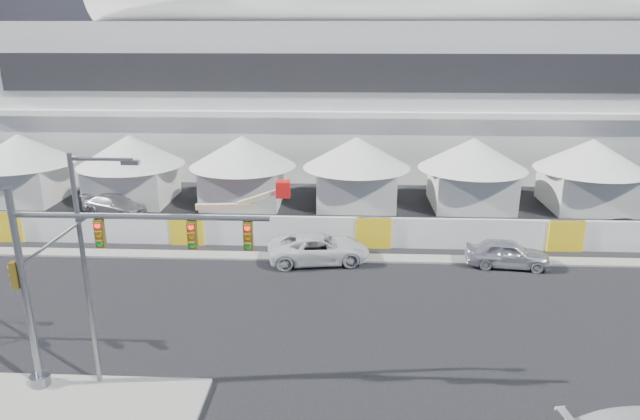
{
  "coord_description": "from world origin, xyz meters",
  "views": [
    {
      "loc": [
        4.2,
        -19.78,
        13.41
      ],
      "look_at": [
        2.79,
        10.0,
        3.89
      ],
      "focal_mm": 32.0,
      "sensor_mm": 36.0,
      "label": 1
    }
  ],
  "objects_px": {
    "lot_car_c": "(115,205)",
    "traffic_mast": "(74,283)",
    "pickup_curb": "(319,248)",
    "boom_lift": "(218,222)",
    "streetlight_median": "(90,257)",
    "lot_car_b": "(629,229)",
    "sedan_silver": "(507,253)"
  },
  "relations": [
    {
      "from": "streetlight_median",
      "to": "traffic_mast",
      "type": "bearing_deg",
      "value": -143.68
    },
    {
      "from": "sedan_silver",
      "to": "boom_lift",
      "type": "height_order",
      "value": "boom_lift"
    },
    {
      "from": "streetlight_median",
      "to": "boom_lift",
      "type": "bearing_deg",
      "value": 86.97
    },
    {
      "from": "traffic_mast",
      "to": "pickup_curb",
      "type": "bearing_deg",
      "value": 57.67
    },
    {
      "from": "boom_lift",
      "to": "streetlight_median",
      "type": "bearing_deg",
      "value": -98.13
    },
    {
      "from": "sedan_silver",
      "to": "lot_car_b",
      "type": "xyz_separation_m",
      "value": [
        9.21,
        4.76,
        -0.05
      ]
    },
    {
      "from": "pickup_curb",
      "to": "streetlight_median",
      "type": "xyz_separation_m",
      "value": [
        -7.8,
        -12.77,
        4.55
      ]
    },
    {
      "from": "sedan_silver",
      "to": "streetlight_median",
      "type": "relative_size",
      "value": 0.52
    },
    {
      "from": "pickup_curb",
      "to": "boom_lift",
      "type": "bearing_deg",
      "value": 50.85
    },
    {
      "from": "traffic_mast",
      "to": "streetlight_median",
      "type": "distance_m",
      "value": 1.1
    },
    {
      "from": "lot_car_b",
      "to": "boom_lift",
      "type": "distance_m",
      "value": 27.25
    },
    {
      "from": "pickup_curb",
      "to": "traffic_mast",
      "type": "height_order",
      "value": "traffic_mast"
    },
    {
      "from": "lot_car_b",
      "to": "traffic_mast",
      "type": "relative_size",
      "value": 0.47
    },
    {
      "from": "traffic_mast",
      "to": "boom_lift",
      "type": "bearing_deg",
      "value": 85.29
    },
    {
      "from": "sedan_silver",
      "to": "lot_car_c",
      "type": "bearing_deg",
      "value": 78.2
    },
    {
      "from": "sedan_silver",
      "to": "pickup_curb",
      "type": "relative_size",
      "value": 0.79
    },
    {
      "from": "lot_car_c",
      "to": "streetlight_median",
      "type": "xyz_separation_m",
      "value": [
        7.96,
        -21.14,
        4.64
      ]
    },
    {
      "from": "pickup_curb",
      "to": "sedan_silver",
      "type": "bearing_deg",
      "value": -100.37
    },
    {
      "from": "lot_car_b",
      "to": "traffic_mast",
      "type": "xyz_separation_m",
      "value": [
        -28.65,
        -17.73,
        3.74
      ]
    },
    {
      "from": "traffic_mast",
      "to": "sedan_silver",
      "type": "bearing_deg",
      "value": 33.72
    },
    {
      "from": "lot_car_b",
      "to": "lot_car_c",
      "type": "distance_m",
      "value": 36.28
    },
    {
      "from": "pickup_curb",
      "to": "boom_lift",
      "type": "xyz_separation_m",
      "value": [
        -6.92,
        3.95,
        0.18
      ]
    },
    {
      "from": "lot_car_c",
      "to": "traffic_mast",
      "type": "bearing_deg",
      "value": -138.44
    },
    {
      "from": "sedan_silver",
      "to": "pickup_curb",
      "type": "bearing_deg",
      "value": 94.91
    },
    {
      "from": "sedan_silver",
      "to": "streetlight_median",
      "type": "xyz_separation_m",
      "value": [
        -18.91,
        -12.59,
        4.58
      ]
    },
    {
      "from": "traffic_mast",
      "to": "streetlight_median",
      "type": "bearing_deg",
      "value": 36.32
    },
    {
      "from": "sedan_silver",
      "to": "streetlight_median",
      "type": "bearing_deg",
      "value": 129.51
    },
    {
      "from": "traffic_mast",
      "to": "boom_lift",
      "type": "relative_size",
      "value": 1.26
    },
    {
      "from": "sedan_silver",
      "to": "boom_lift",
      "type": "distance_m",
      "value": 18.5
    },
    {
      "from": "traffic_mast",
      "to": "streetlight_median",
      "type": "xyz_separation_m",
      "value": [
        0.53,
        0.39,
        0.89
      ]
    },
    {
      "from": "streetlight_median",
      "to": "boom_lift",
      "type": "xyz_separation_m",
      "value": [
        0.88,
        16.72,
        -4.37
      ]
    },
    {
      "from": "traffic_mast",
      "to": "boom_lift",
      "type": "distance_m",
      "value": 17.51
    }
  ]
}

